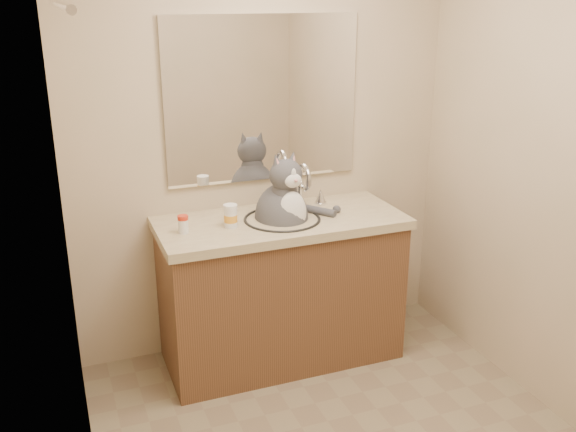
% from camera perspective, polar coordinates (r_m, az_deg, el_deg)
% --- Properties ---
extents(room, '(2.22, 2.52, 2.42)m').
position_cam_1_polar(room, '(2.52, 7.02, 0.45)').
color(room, '#83755A').
rests_on(room, ground).
extents(vanity, '(1.34, 0.59, 1.12)m').
position_cam_1_polar(vanity, '(3.62, -0.61, -6.28)').
color(vanity, brown).
rests_on(vanity, ground).
extents(mirror, '(1.10, 0.02, 0.90)m').
position_cam_1_polar(mirror, '(3.56, -2.22, 10.30)').
color(mirror, white).
rests_on(mirror, room).
extents(shower_curtain, '(0.02, 1.30, 1.93)m').
position_cam_1_polar(shower_curtain, '(2.41, -17.21, -5.57)').
color(shower_curtain, beige).
rests_on(shower_curtain, ground).
extents(cat, '(0.46, 0.37, 0.58)m').
position_cam_1_polar(cat, '(3.46, -0.44, 0.25)').
color(cat, '#4A4A4F').
rests_on(cat, vanity).
extents(pill_bottle_redcap, '(0.07, 0.07, 0.09)m').
position_cam_1_polar(pill_bottle_redcap, '(3.28, -9.30, -0.73)').
color(pill_bottle_redcap, white).
rests_on(pill_bottle_redcap, vanity).
extents(pill_bottle_orange, '(0.09, 0.09, 0.12)m').
position_cam_1_polar(pill_bottle_orange, '(3.33, -5.12, -0.03)').
color(pill_bottle_orange, white).
rests_on(pill_bottle_orange, vanity).
extents(grey_canister, '(0.06, 0.06, 0.08)m').
position_cam_1_polar(grey_canister, '(3.42, -5.04, 0.15)').
color(grey_canister, gray).
rests_on(grey_canister, vanity).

